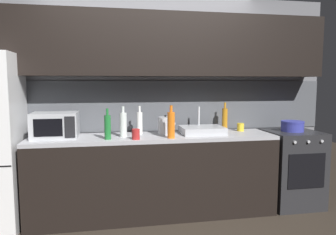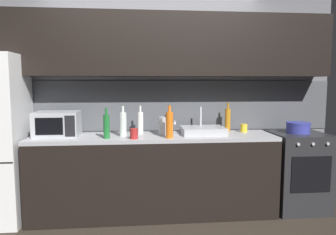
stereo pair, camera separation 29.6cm
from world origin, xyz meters
TOP-DOWN VIEW (x-y plane):
  - back_wall at (0.00, 1.20)m, footprint 4.42×0.44m
  - counter_run at (0.00, 0.90)m, footprint 2.68×0.60m
  - oven_range at (1.68, 0.90)m, footprint 0.60×0.62m
  - microwave at (-1.04, 0.92)m, footprint 0.46×0.35m
  - sink_basin at (0.56, 0.93)m, footprint 0.48×0.38m
  - kettle at (0.14, 0.95)m, footprint 0.20×0.17m
  - wine_bottle_amber at (0.89, 1.09)m, footprint 0.07×0.07m
  - wine_bottle_white at (-0.15, 1.02)m, footprint 0.06×0.06m
  - wine_bottle_green at (-0.50, 0.74)m, footprint 0.07×0.07m
  - wine_bottle_clear at (-0.33, 0.88)m, footprint 0.08×0.08m
  - wine_bottle_orange at (0.15, 0.69)m, footprint 0.08×0.08m
  - mug_yellow at (1.07, 1.03)m, footprint 0.08×0.08m
  - mug_red at (-0.22, 0.69)m, footprint 0.08×0.08m
  - cooking_pot at (1.67, 0.90)m, footprint 0.27×0.27m

SIDE VIEW (x-z plane):
  - counter_run at x=0.00m, z-range 0.00..0.90m
  - oven_range at x=1.68m, z-range 0.00..0.90m
  - sink_basin at x=0.56m, z-range 0.79..1.09m
  - mug_yellow at x=1.07m, z-range 0.90..0.99m
  - mug_red at x=-0.22m, z-range 0.90..1.01m
  - cooking_pot at x=1.67m, z-range 0.90..1.02m
  - kettle at x=0.14m, z-range 0.89..1.11m
  - wine_bottle_green at x=-0.50m, z-range 0.87..1.19m
  - wine_bottle_white at x=-0.15m, z-range 0.87..1.19m
  - microwave at x=-1.04m, z-range 0.90..1.17m
  - wine_bottle_clear at x=-0.33m, z-range 0.87..1.20m
  - wine_bottle_amber at x=0.89m, z-range 0.87..1.21m
  - wine_bottle_orange at x=0.15m, z-range 0.87..1.22m
  - back_wall at x=0.00m, z-range 0.30..2.80m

